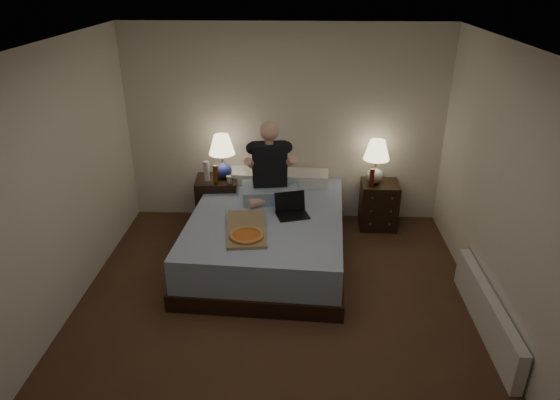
{
  "coord_description": "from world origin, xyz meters",
  "views": [
    {
      "loc": [
        0.2,
        -3.82,
        3.06
      ],
      "look_at": [
        0.0,
        0.9,
        0.85
      ],
      "focal_mm": 32.0,
      "sensor_mm": 36.0,
      "label": 1
    }
  ],
  "objects_px": {
    "lamp_left": "(222,157)",
    "radiator": "(486,312)",
    "bed": "(267,235)",
    "beer_bottle_right": "(372,178)",
    "soda_can": "(229,180)",
    "laptop": "(293,206)",
    "lamp_right": "(376,162)",
    "water_bottle": "(207,171)",
    "person": "(270,162)",
    "beer_bottle_left": "(216,174)",
    "pizza_box": "(247,236)",
    "nightstand_left": "(218,203)",
    "nightstand_right": "(379,205)"
  },
  "relations": [
    {
      "from": "bed",
      "to": "nightstand_left",
      "type": "height_order",
      "value": "nightstand_left"
    },
    {
      "from": "nightstand_left",
      "to": "beer_bottle_left",
      "type": "xyz_separation_m",
      "value": [
        0.02,
        -0.13,
        0.45
      ]
    },
    {
      "from": "lamp_right",
      "to": "beer_bottle_right",
      "type": "height_order",
      "value": "lamp_right"
    },
    {
      "from": "lamp_left",
      "to": "soda_can",
      "type": "xyz_separation_m",
      "value": [
        0.1,
        -0.18,
        -0.23
      ]
    },
    {
      "from": "beer_bottle_right",
      "to": "pizza_box",
      "type": "relative_size",
      "value": 0.3
    },
    {
      "from": "lamp_right",
      "to": "beer_bottle_right",
      "type": "xyz_separation_m",
      "value": [
        -0.05,
        -0.1,
        -0.17
      ]
    },
    {
      "from": "nightstand_right",
      "to": "water_bottle",
      "type": "bearing_deg",
      "value": -174.9
    },
    {
      "from": "person",
      "to": "lamp_left",
      "type": "bearing_deg",
      "value": 141.02
    },
    {
      "from": "bed",
      "to": "beer_bottle_right",
      "type": "xyz_separation_m",
      "value": [
        1.24,
        0.71,
        0.44
      ]
    },
    {
      "from": "person",
      "to": "beer_bottle_right",
      "type": "bearing_deg",
      "value": 6.65
    },
    {
      "from": "water_bottle",
      "to": "pizza_box",
      "type": "height_order",
      "value": "water_bottle"
    },
    {
      "from": "bed",
      "to": "pizza_box",
      "type": "xyz_separation_m",
      "value": [
        -0.17,
        -0.61,
        0.32
      ]
    },
    {
      "from": "soda_can",
      "to": "person",
      "type": "xyz_separation_m",
      "value": [
        0.51,
        -0.19,
        0.31
      ]
    },
    {
      "from": "beer_bottle_left",
      "to": "pizza_box",
      "type": "bearing_deg",
      "value": -67.53
    },
    {
      "from": "laptop",
      "to": "pizza_box",
      "type": "bearing_deg",
      "value": -146.15
    },
    {
      "from": "bed",
      "to": "nightstand_right",
      "type": "relative_size",
      "value": 3.69
    },
    {
      "from": "bed",
      "to": "radiator",
      "type": "relative_size",
      "value": 1.39
    },
    {
      "from": "pizza_box",
      "to": "radiator",
      "type": "relative_size",
      "value": 0.47
    },
    {
      "from": "lamp_left",
      "to": "pizza_box",
      "type": "height_order",
      "value": "lamp_left"
    },
    {
      "from": "water_bottle",
      "to": "person",
      "type": "relative_size",
      "value": 0.27
    },
    {
      "from": "radiator",
      "to": "bed",
      "type": "bearing_deg",
      "value": 149.66
    },
    {
      "from": "beer_bottle_left",
      "to": "nightstand_right",
      "type": "bearing_deg",
      "value": 6.06
    },
    {
      "from": "lamp_left",
      "to": "water_bottle",
      "type": "bearing_deg",
      "value": -153.04
    },
    {
      "from": "nightstand_left",
      "to": "laptop",
      "type": "xyz_separation_m",
      "value": [
        0.97,
        -0.79,
        0.35
      ]
    },
    {
      "from": "nightstand_left",
      "to": "pizza_box",
      "type": "bearing_deg",
      "value": -73.27
    },
    {
      "from": "laptop",
      "to": "pizza_box",
      "type": "relative_size",
      "value": 0.45
    },
    {
      "from": "beer_bottle_right",
      "to": "laptop",
      "type": "distance_m",
      "value": 1.23
    },
    {
      "from": "nightstand_left",
      "to": "radiator",
      "type": "distance_m",
      "value": 3.39
    },
    {
      "from": "laptop",
      "to": "lamp_right",
      "type": "bearing_deg",
      "value": 24.26
    },
    {
      "from": "beer_bottle_right",
      "to": "laptop",
      "type": "bearing_deg",
      "value": -141.2
    },
    {
      "from": "nightstand_right",
      "to": "water_bottle",
      "type": "xyz_separation_m",
      "value": [
        -2.16,
        -0.14,
        0.48
      ]
    },
    {
      "from": "lamp_left",
      "to": "water_bottle",
      "type": "distance_m",
      "value": 0.26
    },
    {
      "from": "soda_can",
      "to": "beer_bottle_right",
      "type": "distance_m",
      "value": 1.75
    },
    {
      "from": "beer_bottle_right",
      "to": "pizza_box",
      "type": "height_order",
      "value": "beer_bottle_right"
    },
    {
      "from": "lamp_left",
      "to": "radiator",
      "type": "xyz_separation_m",
      "value": [
        2.69,
        -1.99,
        -0.74
      ]
    },
    {
      "from": "lamp_left",
      "to": "lamp_right",
      "type": "height_order",
      "value": "lamp_left"
    },
    {
      "from": "soda_can",
      "to": "radiator",
      "type": "xyz_separation_m",
      "value": [
        2.59,
        -1.81,
        -0.51
      ]
    },
    {
      "from": "nightstand_right",
      "to": "laptop",
      "type": "distance_m",
      "value": 1.44
    },
    {
      "from": "lamp_left",
      "to": "water_bottle",
      "type": "xyz_separation_m",
      "value": [
        -0.19,
        -0.09,
        -0.16
      ]
    },
    {
      "from": "nightstand_right",
      "to": "radiator",
      "type": "relative_size",
      "value": 0.38
    },
    {
      "from": "soda_can",
      "to": "beer_bottle_right",
      "type": "xyz_separation_m",
      "value": [
        1.75,
        0.13,
        0.01
      ]
    },
    {
      "from": "nightstand_right",
      "to": "beer_bottle_left",
      "type": "relative_size",
      "value": 2.63
    },
    {
      "from": "laptop",
      "to": "radiator",
      "type": "height_order",
      "value": "laptop"
    },
    {
      "from": "radiator",
      "to": "beer_bottle_left",
      "type": "bearing_deg",
      "value": 146.55
    },
    {
      "from": "water_bottle",
      "to": "beer_bottle_right",
      "type": "distance_m",
      "value": 2.03
    },
    {
      "from": "bed",
      "to": "beer_bottle_right",
      "type": "height_order",
      "value": "beer_bottle_right"
    },
    {
      "from": "beer_bottle_left",
      "to": "person",
      "type": "height_order",
      "value": "person"
    },
    {
      "from": "lamp_right",
      "to": "radiator",
      "type": "xyz_separation_m",
      "value": [
        0.79,
        -2.04,
        -0.68
      ]
    },
    {
      "from": "nightstand_right",
      "to": "beer_bottle_right",
      "type": "bearing_deg",
      "value": -140.22
    },
    {
      "from": "bed",
      "to": "beer_bottle_right",
      "type": "relative_size",
      "value": 9.69
    }
  ]
}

